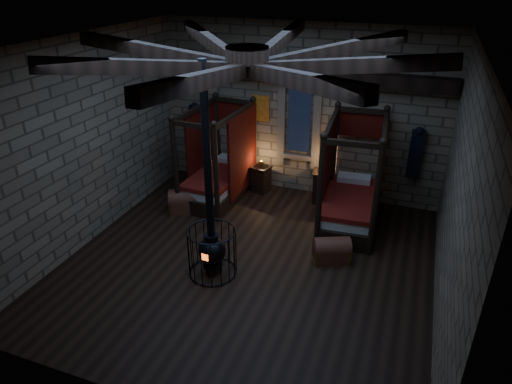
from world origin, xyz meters
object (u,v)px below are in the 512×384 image
(bed_left, at_px, (219,176))
(stove, at_px, (212,247))
(trunk_right, at_px, (332,250))
(bed_right, at_px, (350,199))
(trunk_left, at_px, (186,201))

(bed_left, bearing_deg, stove, -65.44)
(bed_left, distance_m, stove, 3.23)
(bed_left, xyz_separation_m, trunk_right, (3.26, -1.79, -0.34))
(bed_right, bearing_deg, bed_left, 173.13)
(trunk_left, xyz_separation_m, stove, (1.65, -2.01, 0.34))
(bed_left, height_order, trunk_right, bed_left)
(trunk_left, relative_size, stove, 0.22)
(bed_right, bearing_deg, trunk_left, -171.67)
(trunk_right, bearing_deg, bed_left, 127.12)
(bed_left, height_order, bed_right, bed_right)
(trunk_left, relative_size, trunk_right, 1.08)
(bed_left, height_order, stove, stove)
(bed_right, height_order, trunk_left, bed_right)
(trunk_left, xyz_separation_m, trunk_right, (3.70, -0.80, -0.02))
(trunk_right, bearing_deg, stove, -173.63)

